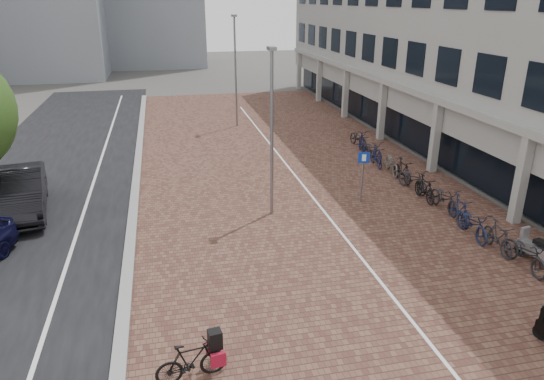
{
  "coord_description": "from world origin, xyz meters",
  "views": [
    {
      "loc": [
        -3.68,
        -10.43,
        7.83
      ],
      "look_at": [
        0.0,
        6.0,
        1.3
      ],
      "focal_mm": 32.69,
      "sensor_mm": 36.0,
      "label": 1
    }
  ],
  "objects_px": {
    "car_dark": "(19,192)",
    "hero_bike": "(191,361)",
    "scooter_front": "(537,248)",
    "parking_sign": "(363,170)"
  },
  "relations": [
    {
      "from": "car_dark",
      "to": "scooter_front",
      "type": "height_order",
      "value": "car_dark"
    },
    {
      "from": "car_dark",
      "to": "hero_bike",
      "type": "height_order",
      "value": "car_dark"
    },
    {
      "from": "car_dark",
      "to": "parking_sign",
      "type": "height_order",
      "value": "parking_sign"
    },
    {
      "from": "car_dark",
      "to": "hero_bike",
      "type": "bearing_deg",
      "value": -70.94
    },
    {
      "from": "car_dark",
      "to": "parking_sign",
      "type": "distance_m",
      "value": 13.47
    },
    {
      "from": "scooter_front",
      "to": "hero_bike",
      "type": "bearing_deg",
      "value": -178.36
    },
    {
      "from": "hero_bike",
      "to": "car_dark",
      "type": "bearing_deg",
      "value": 20.15
    },
    {
      "from": "hero_bike",
      "to": "scooter_front",
      "type": "bearing_deg",
      "value": -84.11
    },
    {
      "from": "hero_bike",
      "to": "scooter_front",
      "type": "xyz_separation_m",
      "value": [
        11.0,
        2.85,
        0.02
      ]
    },
    {
      "from": "scooter_front",
      "to": "parking_sign",
      "type": "relative_size",
      "value": 0.7
    }
  ]
}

